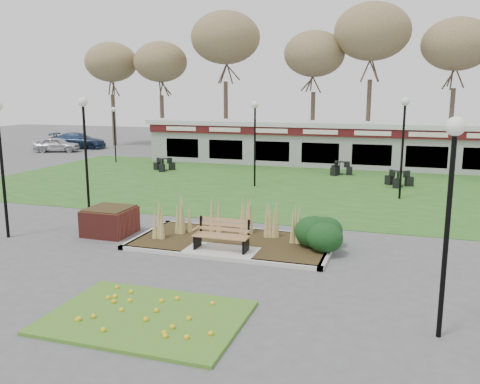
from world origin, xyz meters
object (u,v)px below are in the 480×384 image
(park_bench, at_px, (222,234))
(car_silver, at_px, (57,144))
(food_pavilion, at_px, (324,143))
(lamp_post_far_left, at_px, (114,122))
(bistro_set_b, at_px, (340,170))
(car_blue, at_px, (79,141))
(lamp_post_near_right, at_px, (451,180))
(lamp_post_mid_right, at_px, (255,125))
(lamp_post_far_right, at_px, (404,126))
(lamp_post_near_left, at_px, (84,129))
(brick_planter, at_px, (110,221))
(bistro_set_d, at_px, (398,181))
(car_black, at_px, (235,144))
(bistro_set_a, at_px, (164,166))

(park_bench, distance_m, car_silver, 30.20)
(food_pavilion, xyz_separation_m, lamp_post_far_left, (-14.00, -2.96, 1.31))
(bistro_set_b, bearing_deg, car_blue, 162.35)
(lamp_post_near_right, relative_size, lamp_post_mid_right, 1.00)
(car_blue, bearing_deg, lamp_post_far_right, -128.12)
(car_blue, bearing_deg, lamp_post_near_left, -155.08)
(brick_planter, distance_m, bistro_set_d, 15.59)
(lamp_post_near_left, height_order, car_black, lamp_post_near_left)
(park_bench, relative_size, food_pavilion, 0.07)
(lamp_post_near_right, relative_size, car_silver, 1.22)
(lamp_post_near_right, bearing_deg, bistro_set_d, 93.62)
(park_bench, distance_m, brick_planter, 4.47)
(food_pavilion, bearing_deg, park_bench, -90.00)
(lamp_post_near_left, distance_m, lamp_post_far_right, 13.81)
(lamp_post_near_right, distance_m, car_silver, 37.25)
(lamp_post_far_right, bearing_deg, car_blue, 153.20)
(brick_planter, xyz_separation_m, bistro_set_d, (9.32, 12.50, -0.19))
(brick_planter, bearing_deg, lamp_post_far_left, 120.96)
(lamp_post_near_right, height_order, car_blue, lamp_post_near_right)
(park_bench, height_order, lamp_post_far_right, lamp_post_far_right)
(park_bench, xyz_separation_m, car_black, (-8.00, 25.11, 0.08))
(car_black, bearing_deg, lamp_post_near_right, -176.41)
(lamp_post_near_right, distance_m, lamp_post_mid_right, 16.85)
(lamp_post_far_right, bearing_deg, lamp_post_near_right, -85.98)
(bistro_set_d, relative_size, car_blue, 0.31)
(bistro_set_a, xyz_separation_m, bistro_set_d, (14.04, -1.11, 0.01))
(brick_planter, distance_m, bistro_set_b, 16.48)
(bistro_set_a, bearing_deg, bistro_set_b, 9.43)
(lamp_post_near_left, xyz_separation_m, bistro_set_b, (8.78, 12.46, -3.10))
(food_pavilion, height_order, car_blue, food_pavilion)
(lamp_post_far_right, height_order, bistro_set_d, lamp_post_far_right)
(food_pavilion, relative_size, bistro_set_b, 16.95)
(park_bench, xyz_separation_m, lamp_post_mid_right, (-2.21, 10.98, 2.61))
(food_pavilion, relative_size, lamp_post_near_right, 5.59)
(lamp_post_far_right, distance_m, bistro_set_d, 4.48)
(lamp_post_far_left, bearing_deg, food_pavilion, 11.95)
(park_bench, xyz_separation_m, lamp_post_near_left, (-7.25, 3.66, 2.79))
(park_bench, relative_size, bistro_set_b, 1.17)
(lamp_post_mid_right, xyz_separation_m, bistro_set_a, (-6.91, 3.38, -2.93))
(park_bench, distance_m, car_black, 26.36)
(brick_planter, bearing_deg, car_silver, 131.26)
(bistro_set_b, bearing_deg, lamp_post_near_right, -77.35)
(bistro_set_d, relative_size, car_silver, 0.41)
(bistro_set_d, xyz_separation_m, car_silver, (-26.86, 7.50, 0.33))
(lamp_post_far_right, xyz_separation_m, bistro_set_b, (-3.50, 6.13, -3.08))
(lamp_post_near_right, height_order, bistro_set_b, lamp_post_near_right)
(brick_planter, relative_size, car_silver, 0.42)
(lamp_post_near_left, relative_size, lamp_post_near_right, 1.05)
(lamp_post_near_left, distance_m, bistro_set_a, 11.29)
(bistro_set_a, bearing_deg, food_pavilion, 30.43)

